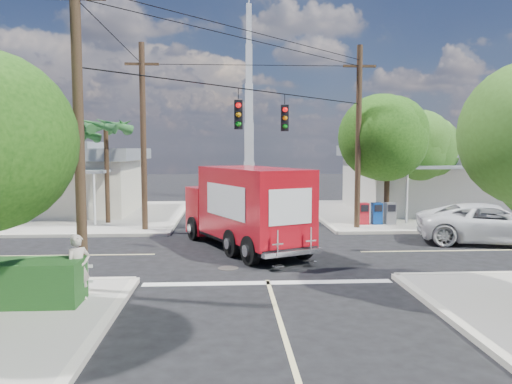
{
  "coord_description": "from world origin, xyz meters",
  "views": [
    {
      "loc": [
        -1.22,
        -18.96,
        4.04
      ],
      "look_at": [
        0.0,
        2.0,
        2.2
      ],
      "focal_mm": 35.0,
      "sensor_mm": 36.0,
      "label": 1
    }
  ],
  "objects": [
    {
      "name": "tree_ne_back",
      "position": [
        9.81,
        8.96,
        4.19
      ],
      "size": [
        3.77,
        3.66,
        5.82
      ],
      "color": "#422D1C",
      "rests_on": "sidewalk_ne"
    },
    {
      "name": "pedestrian",
      "position": [
        -5.03,
        -6.17,
        0.99
      ],
      "size": [
        0.74,
        0.72,
        1.71
      ],
      "primitive_type": "imported",
      "rotation": [
        0.0,
        0.0,
        0.71
      ],
      "color": "beige",
      "rests_on": "sidewalk_sw"
    },
    {
      "name": "sidewalk_ne",
      "position": [
        10.88,
        10.88,
        0.07
      ],
      "size": [
        14.12,
        14.12,
        0.14
      ],
      "color": "#A6A196",
      "rests_on": "ground"
    },
    {
      "name": "tree_ne_front",
      "position": [
        7.21,
        6.76,
        4.77
      ],
      "size": [
        4.21,
        4.14,
        6.66
      ],
      "color": "#422D1C",
      "rests_on": "sidewalk_ne"
    },
    {
      "name": "building_nw",
      "position": [
        -12.0,
        12.46,
        2.22
      ],
      "size": [
        10.8,
        10.2,
        4.3
      ],
      "color": "beige",
      "rests_on": "sidewalk_nw"
    },
    {
      "name": "palm_nw_back",
      "position": [
        -9.5,
        9.0,
        4.67
      ],
      "size": [
        3.01,
        3.08,
        5.19
      ],
      "color": "#422D1C",
      "rests_on": "sidewalk_nw"
    },
    {
      "name": "vending_boxes",
      "position": [
        6.5,
        6.2,
        0.69
      ],
      "size": [
        1.9,
        0.5,
        1.1
      ],
      "color": "red",
      "rests_on": "sidewalk_ne"
    },
    {
      "name": "utility_poles",
      "position": [
        -1.58,
        1.6,
        4.67
      ],
      "size": [
        12.0,
        10.68,
        9.0
      ],
      "color": "#473321",
      "rests_on": "ground"
    },
    {
      "name": "parked_car",
      "position": [
        10.01,
        1.43,
        0.84
      ],
      "size": [
        6.55,
        4.17,
        1.68
      ],
      "primitive_type": "imported",
      "rotation": [
        0.0,
        0.0,
        1.33
      ],
      "color": "silver",
      "rests_on": "ground"
    },
    {
      "name": "building_ne",
      "position": [
        12.5,
        11.97,
        2.32
      ],
      "size": [
        11.8,
        10.2,
        4.5
      ],
      "color": "beige",
      "rests_on": "sidewalk_ne"
    },
    {
      "name": "palm_nw_front",
      "position": [
        -7.5,
        7.5,
        5.04
      ],
      "size": [
        3.01,
        3.08,
        5.59
      ],
      "color": "#422D1C",
      "rests_on": "sidewalk_nw"
    },
    {
      "name": "sidewalk_nw",
      "position": [
        -10.88,
        10.88,
        0.07
      ],
      "size": [
        14.12,
        14.12,
        0.14
      ],
      "color": "#A6A196",
      "rests_on": "ground"
    },
    {
      "name": "road_markings",
      "position": [
        0.0,
        -1.47,
        0.01
      ],
      "size": [
        32.0,
        32.0,
        0.01
      ],
      "color": "beige",
      "rests_on": "ground"
    },
    {
      "name": "radio_tower",
      "position": [
        0.5,
        20.0,
        5.64
      ],
      "size": [
        0.8,
        0.8,
        17.0
      ],
      "color": "silver",
      "rests_on": "ground"
    },
    {
      "name": "ground",
      "position": [
        0.0,
        0.0,
        0.0
      ],
      "size": [
        120.0,
        120.0,
        0.0
      ],
      "primitive_type": "plane",
      "color": "black",
      "rests_on": "ground"
    },
    {
      "name": "delivery_truck",
      "position": [
        -0.51,
        0.81,
        1.67
      ],
      "size": [
        5.18,
        7.84,
        3.29
      ],
      "color": "black",
      "rests_on": "ground"
    }
  ]
}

